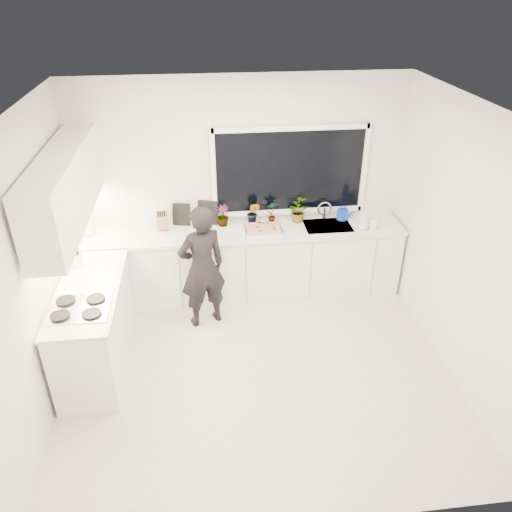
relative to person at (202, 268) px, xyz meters
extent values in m
cube|color=beige|center=(0.53, -0.90, -0.76)|extent=(4.00, 3.50, 0.02)
cube|color=white|center=(0.53, 0.86, 0.60)|extent=(4.00, 0.02, 2.70)
cube|color=white|center=(-1.48, -0.90, 0.60)|extent=(0.02, 3.50, 2.70)
cube|color=white|center=(2.54, -0.90, 0.60)|extent=(0.02, 3.50, 2.70)
cube|color=white|center=(0.53, -0.90, 1.96)|extent=(4.00, 3.50, 0.02)
cube|color=black|center=(1.13, 0.83, 0.80)|extent=(1.80, 0.02, 1.00)
cube|color=white|center=(0.53, 0.55, -0.31)|extent=(3.92, 0.58, 0.88)
cube|color=white|center=(-1.14, -0.55, -0.31)|extent=(0.58, 1.60, 0.88)
cube|color=silver|center=(0.53, 0.54, 0.15)|extent=(3.94, 0.62, 0.04)
cube|color=silver|center=(-1.14, -0.55, 0.15)|extent=(0.62, 1.60, 0.04)
cube|color=white|center=(-1.26, -0.20, 1.10)|extent=(0.34, 2.10, 0.70)
cube|color=silver|center=(1.58, 0.55, 0.12)|extent=(0.58, 0.42, 0.14)
cylinder|color=silver|center=(1.58, 0.75, 0.28)|extent=(0.03, 0.03, 0.22)
cube|color=black|center=(-1.16, -0.90, 0.18)|extent=(0.56, 0.48, 0.03)
imported|color=black|center=(0.00, 0.00, 0.00)|extent=(0.64, 0.52, 1.50)
cube|color=silver|center=(0.77, 0.52, 0.18)|extent=(0.46, 0.35, 0.03)
cube|color=#C24519|center=(0.77, 0.52, 0.20)|extent=(0.42, 0.31, 0.01)
cylinder|color=blue|center=(1.80, 0.71, 0.23)|extent=(0.16, 0.16, 0.13)
cylinder|color=white|center=(-1.32, 0.65, 0.30)|extent=(0.14, 0.14, 0.26)
cube|color=olive|center=(-0.45, 0.69, 0.28)|extent=(0.13, 0.10, 0.22)
cylinder|color=silver|center=(-1.32, -0.10, 0.25)|extent=(0.16, 0.16, 0.16)
cube|color=black|center=(-0.22, 0.79, 0.31)|extent=(0.22, 0.07, 0.28)
cube|color=black|center=(0.10, 0.79, 0.32)|extent=(0.24, 0.10, 0.30)
imported|color=#26662D|center=(0.28, 0.71, 0.30)|extent=(0.20, 0.20, 0.26)
imported|color=#26662D|center=(0.67, 0.71, 0.31)|extent=(0.20, 0.18, 0.29)
imported|color=#26662D|center=(0.90, 0.71, 0.31)|extent=(0.17, 0.13, 0.29)
imported|color=#26662D|center=(1.21, 0.71, 0.31)|extent=(0.32, 0.33, 0.29)
imported|color=#D8BF66|center=(1.98, 0.40, 0.33)|extent=(0.14, 0.13, 0.32)
imported|color=#D8BF66|center=(2.10, 0.40, 0.27)|extent=(0.12, 0.12, 0.20)
camera|label=1|loc=(0.04, -4.87, 2.92)|focal=35.00mm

